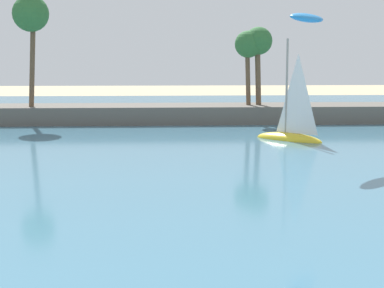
# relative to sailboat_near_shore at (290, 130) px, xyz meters

# --- Properties ---
(sea) EXTENTS (220.00, 89.89, 0.06)m
(sea) POSITION_rel_sailboat_near_shore_xyz_m (-9.84, 8.60, -0.81)
(sea) COLOR teal
(sea) RESTS_ON ground
(palm_headland) EXTENTS (102.30, 6.48, 13.12)m
(palm_headland) POSITION_rel_sailboat_near_shore_xyz_m (-6.57, 13.55, 1.81)
(palm_headland) COLOR #605B54
(palm_headland) RESTS_ON ground
(sailboat_near_shore) EXTENTS (5.57, 5.40, 8.66)m
(sailboat_near_shore) POSITION_rel_sailboat_near_shore_xyz_m (0.00, 0.00, 0.00)
(sailboat_near_shore) COLOR yellow
(sailboat_near_shore) RESTS_ON sea
(kite_aloft_low_near_shore) EXTENTS (3.66, 3.94, 0.83)m
(kite_aloft_low_near_shore) POSITION_rel_sailboat_near_shore_xyz_m (-0.81, -8.20, 8.39)
(kite_aloft_low_near_shore) COLOR #237FD1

